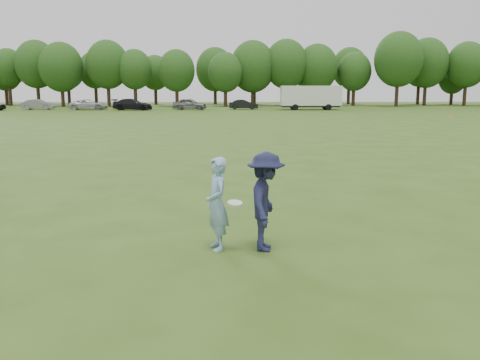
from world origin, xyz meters
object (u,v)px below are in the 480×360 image
at_px(thrower, 217,204).
at_px(cargo_trailer, 311,97).
at_px(car_b, 38,105).
at_px(car_e, 190,104).
at_px(field_cone, 451,116).
at_px(defender, 266,202).
at_px(car_c, 89,105).
at_px(car_d, 133,104).
at_px(car_f, 244,105).

xyz_separation_m(thrower, cargo_trailer, (11.27, 59.81, 0.93)).
height_order(car_b, car_e, car_e).
height_order(thrower, field_cone, thrower).
bearing_deg(defender, car_b, 32.53).
relative_size(car_c, cargo_trailer, 0.56).
bearing_deg(car_b, car_d, -97.80).
bearing_deg(car_d, car_e, -77.52).
relative_size(thrower, car_e, 0.37).
bearing_deg(defender, car_d, 21.85).
height_order(car_c, field_cone, car_c).
bearing_deg(car_e, car_f, -72.69).
bearing_deg(car_d, cargo_trailer, -83.11).
height_order(car_f, cargo_trailer, cargo_trailer).
height_order(car_e, cargo_trailer, cargo_trailer).
xyz_separation_m(car_c, car_e, (13.49, -0.10, 0.08)).
relative_size(field_cone, cargo_trailer, 0.03).
relative_size(car_b, car_e, 0.94).
relative_size(thrower, car_d, 0.33).
bearing_deg(cargo_trailer, car_f, 169.53).
xyz_separation_m(car_b, cargo_trailer, (36.73, -1.13, 1.08)).
distance_m(car_c, cargo_trailer, 29.76).
distance_m(car_c, car_f, 20.81).
relative_size(car_c, car_f, 1.24).
height_order(defender, car_f, defender).
relative_size(thrower, car_c, 0.34).
distance_m(defender, cargo_trailer, 60.76).
height_order(thrower, defender, defender).
distance_m(thrower, car_c, 63.03).
xyz_separation_m(car_d, cargo_trailer, (23.73, 0.55, 1.03)).
relative_size(car_d, car_e, 1.14).
height_order(thrower, car_d, thrower).
height_order(car_c, cargo_trailer, cargo_trailer).
distance_m(car_b, car_e, 20.50).
bearing_deg(field_cone, car_c, 155.52).
relative_size(defender, car_b, 0.42).
bearing_deg(car_f, car_c, 91.56).
xyz_separation_m(car_e, field_cone, (27.42, -18.53, -0.62)).
distance_m(car_f, cargo_trailer, 9.18).
relative_size(car_f, cargo_trailer, 0.45).
xyz_separation_m(field_cone, cargo_trailer, (-11.18, 18.17, 1.63)).
bearing_deg(car_e, car_b, 95.06).
relative_size(thrower, cargo_trailer, 0.19).
distance_m(car_c, car_d, 6.09).
relative_size(car_c, car_d, 0.97).
xyz_separation_m(thrower, car_d, (-12.46, 59.26, -0.09)).
height_order(car_d, field_cone, car_d).
xyz_separation_m(car_d, field_cone, (34.91, -17.63, -0.60)).
xyz_separation_m(thrower, car_c, (-18.47, 60.26, -0.15)).
bearing_deg(field_cone, thrower, -118.33).
xyz_separation_m(defender, cargo_trailer, (10.40, 59.86, 0.88)).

